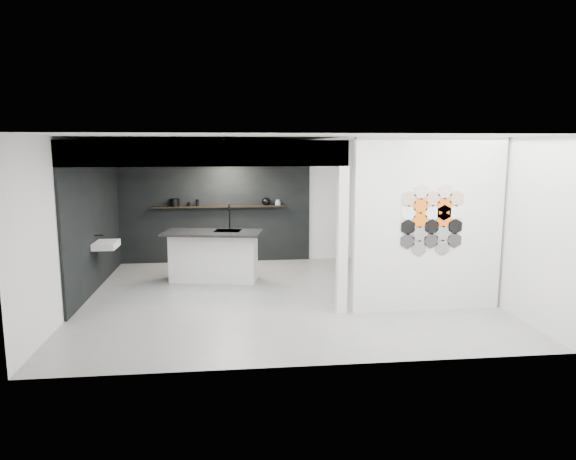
# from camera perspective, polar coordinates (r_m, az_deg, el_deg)

# --- Properties ---
(floor) EXTENTS (7.00, 6.00, 0.01)m
(floor) POSITION_cam_1_polar(r_m,az_deg,el_deg) (9.28, -0.41, -7.36)
(floor) COLOR slate
(partition_panel) EXTENTS (2.45, 0.15, 2.80)m
(partition_panel) POSITION_cam_1_polar(r_m,az_deg,el_deg) (8.55, 15.31, 0.52)
(partition_panel) COLOR silver
(partition_panel) RESTS_ON floor
(bay_clad_back) EXTENTS (4.40, 0.04, 2.35)m
(bay_clad_back) POSITION_cam_1_polar(r_m,az_deg,el_deg) (11.92, -8.14, 2.05)
(bay_clad_back) COLOR black
(bay_clad_back) RESTS_ON floor
(bay_clad_left) EXTENTS (0.04, 4.00, 2.35)m
(bay_clad_left) POSITION_cam_1_polar(r_m,az_deg,el_deg) (10.28, -20.65, 0.41)
(bay_clad_left) COLOR black
(bay_clad_left) RESTS_ON floor
(bulkhead) EXTENTS (4.40, 4.00, 0.40)m
(bulkhead) POSITION_cam_1_polar(r_m,az_deg,el_deg) (9.86, -8.67, 8.57)
(bulkhead) COLOR silver
(bulkhead) RESTS_ON corner_column
(corner_column) EXTENTS (0.16, 0.16, 2.35)m
(corner_column) POSITION_cam_1_polar(r_m,az_deg,el_deg) (8.17, 6.04, -1.19)
(corner_column) COLOR silver
(corner_column) RESTS_ON floor
(fascia_beam) EXTENTS (4.40, 0.16, 0.40)m
(fascia_beam) POSITION_cam_1_polar(r_m,az_deg,el_deg) (7.94, -9.21, 8.42)
(fascia_beam) COLOR silver
(fascia_beam) RESTS_ON corner_column
(wall_basin) EXTENTS (0.40, 0.60, 0.12)m
(wall_basin) POSITION_cam_1_polar(r_m,az_deg,el_deg) (10.09, -19.56, -1.57)
(wall_basin) COLOR silver
(wall_basin) RESTS_ON bay_clad_left
(display_shelf) EXTENTS (3.00, 0.15, 0.04)m
(display_shelf) POSITION_cam_1_polar(r_m,az_deg,el_deg) (11.79, -7.68, 2.59)
(display_shelf) COLOR black
(display_shelf) RESTS_ON bay_clad_back
(kitchen_island) EXTENTS (2.02, 1.17, 1.53)m
(kitchen_island) POSITION_cam_1_polar(r_m,az_deg,el_deg) (10.31, -8.24, -2.79)
(kitchen_island) COLOR silver
(kitchen_island) RESTS_ON floor
(stockpot) EXTENTS (0.24, 0.24, 0.17)m
(stockpot) POSITION_cam_1_polar(r_m,az_deg,el_deg) (11.85, -12.48, 3.01)
(stockpot) COLOR black
(stockpot) RESTS_ON display_shelf
(kettle) EXTENTS (0.23, 0.23, 0.17)m
(kettle) POSITION_cam_1_polar(r_m,az_deg,el_deg) (11.81, -2.44, 3.20)
(kettle) COLOR black
(kettle) RESTS_ON display_shelf
(glass_bowl) EXTENTS (0.14, 0.14, 0.09)m
(glass_bowl) POSITION_cam_1_polar(r_m,az_deg,el_deg) (11.83, -1.14, 3.01)
(glass_bowl) COLOR gray
(glass_bowl) RESTS_ON display_shelf
(glass_vase) EXTENTS (0.10, 0.10, 0.12)m
(glass_vase) POSITION_cam_1_polar(r_m,az_deg,el_deg) (11.83, -1.13, 3.10)
(glass_vase) COLOR gray
(glass_vase) RESTS_ON display_shelf
(bottle_dark) EXTENTS (0.07, 0.07, 0.15)m
(bottle_dark) POSITION_cam_1_polar(r_m,az_deg,el_deg) (11.81, -10.04, 3.02)
(bottle_dark) COLOR black
(bottle_dark) RESTS_ON display_shelf
(utensil_cup) EXTENTS (0.08, 0.08, 0.09)m
(utensil_cup) POSITION_cam_1_polar(r_m,az_deg,el_deg) (11.82, -10.97, 2.84)
(utensil_cup) COLOR black
(utensil_cup) RESTS_ON display_shelf
(hex_tile_cluster) EXTENTS (1.04, 0.02, 1.16)m
(hex_tile_cluster) POSITION_cam_1_polar(r_m,az_deg,el_deg) (8.46, 15.76, 1.13)
(hex_tile_cluster) COLOR #2D2D2D
(hex_tile_cluster) RESTS_ON partition_panel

